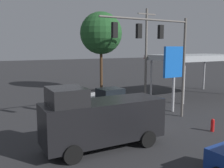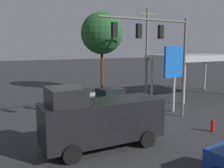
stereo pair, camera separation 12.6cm
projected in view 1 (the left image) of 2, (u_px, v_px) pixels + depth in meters
The scene contains 9 objects.
ground_plane at pixel (127, 130), 17.11m from camera, with size 200.00×200.00×0.00m, color #2D2D30.
traffic_signal_assembly at pixel (158, 44), 18.26m from camera, with size 7.66×0.43×7.84m.
utility_pole at pixel (146, 51), 28.13m from camera, with size 2.40×0.26×9.86m.
gas_station_canopy at pixel (196, 58), 28.77m from camera, with size 10.26×6.28×4.78m.
price_sign at pixel (174, 65), 21.44m from camera, with size 2.23×0.27×5.68m.
delivery_truck at pixel (101, 119), 13.79m from camera, with size 6.89×2.79×3.58m.
pickup_parked at pixel (105, 103), 20.46m from camera, with size 2.52×5.31×2.40m.
street_tree at pixel (101, 33), 31.98m from camera, with size 5.40×5.40×10.12m.
fire_hydrant at pixel (213, 125), 16.71m from camera, with size 0.24×0.24×0.88m.
Camera 1 is at (9.17, 13.72, 5.59)m, focal length 40.00 mm.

